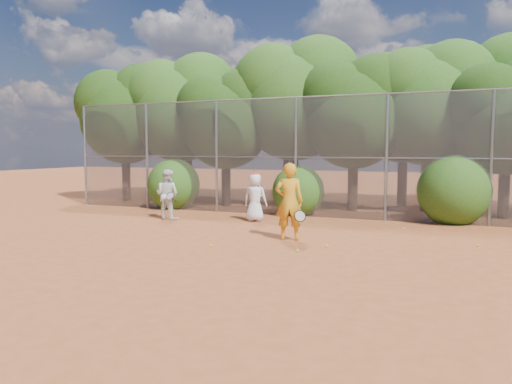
% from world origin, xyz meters
% --- Properties ---
extents(ground, '(80.00, 80.00, 0.00)m').
position_xyz_m(ground, '(0.00, 0.00, 0.00)').
color(ground, '#A04B24').
rests_on(ground, ground).
extents(fence_back, '(20.05, 0.09, 4.03)m').
position_xyz_m(fence_back, '(-0.12, 6.00, 2.05)').
color(fence_back, gray).
rests_on(fence_back, ground).
extents(tree_0, '(4.38, 3.81, 6.00)m').
position_xyz_m(tree_0, '(-9.44, 8.04, 3.93)').
color(tree_0, black).
rests_on(tree_0, ground).
extents(tree_1, '(4.64, 4.03, 6.35)m').
position_xyz_m(tree_1, '(-6.94, 8.54, 4.16)').
color(tree_1, black).
rests_on(tree_1, ground).
extents(tree_2, '(3.99, 3.47, 5.47)m').
position_xyz_m(tree_2, '(-4.45, 7.83, 3.58)').
color(tree_2, black).
rests_on(tree_2, ground).
extents(tree_3, '(4.89, 4.26, 6.70)m').
position_xyz_m(tree_3, '(-1.94, 8.84, 4.40)').
color(tree_3, black).
rests_on(tree_3, ground).
extents(tree_4, '(4.19, 3.64, 5.73)m').
position_xyz_m(tree_4, '(0.55, 8.24, 3.76)').
color(tree_4, black).
rests_on(tree_4, ground).
extents(tree_5, '(4.51, 3.92, 6.17)m').
position_xyz_m(tree_5, '(3.06, 9.04, 4.05)').
color(tree_5, black).
rests_on(tree_5, ground).
extents(tree_6, '(3.86, 3.36, 5.29)m').
position_xyz_m(tree_6, '(5.55, 8.03, 3.47)').
color(tree_6, black).
rests_on(tree_6, ground).
extents(tree_9, '(4.83, 4.20, 6.62)m').
position_xyz_m(tree_9, '(-7.94, 10.84, 4.34)').
color(tree_9, black).
rests_on(tree_9, ground).
extents(tree_10, '(5.15, 4.48, 7.06)m').
position_xyz_m(tree_10, '(-2.93, 11.05, 4.63)').
color(tree_10, black).
rests_on(tree_10, ground).
extents(tree_11, '(4.64, 4.03, 6.35)m').
position_xyz_m(tree_11, '(2.06, 10.64, 4.16)').
color(tree_11, black).
rests_on(tree_11, ground).
extents(bush_0, '(2.00, 2.00, 2.00)m').
position_xyz_m(bush_0, '(-6.00, 6.30, 1.00)').
color(bush_0, '#244C13').
rests_on(bush_0, ground).
extents(bush_1, '(1.80, 1.80, 1.80)m').
position_xyz_m(bush_1, '(-1.00, 6.30, 0.90)').
color(bush_1, '#244C13').
rests_on(bush_1, ground).
extents(bush_2, '(2.20, 2.20, 2.20)m').
position_xyz_m(bush_2, '(4.00, 6.30, 1.10)').
color(bush_2, '#244C13').
rests_on(bush_2, ground).
extents(player_yellow, '(0.92, 0.67, 1.94)m').
position_xyz_m(player_yellow, '(0.25, 1.66, 0.97)').
color(player_yellow, orange).
rests_on(player_yellow, ground).
extents(player_teen, '(0.77, 0.53, 1.54)m').
position_xyz_m(player_teen, '(-1.76, 4.28, 0.77)').
color(player_teen, white).
rests_on(player_teen, ground).
extents(player_white, '(0.86, 0.72, 1.62)m').
position_xyz_m(player_white, '(-4.58, 3.61, 0.81)').
color(player_white, white).
rests_on(player_white, ground).
extents(ball_0, '(0.07, 0.07, 0.07)m').
position_xyz_m(ball_0, '(1.37, 1.10, 0.03)').
color(ball_0, '#C1DC28').
rests_on(ball_0, ground).
extents(ball_1, '(0.07, 0.07, 0.07)m').
position_xyz_m(ball_1, '(2.44, 3.11, 0.03)').
color(ball_1, '#C1DC28').
rests_on(ball_1, ground).
extents(ball_2, '(0.07, 0.07, 0.07)m').
position_xyz_m(ball_2, '(0.91, 0.31, 0.03)').
color(ball_2, '#C1DC28').
rests_on(ball_2, ground).
extents(ball_4, '(0.07, 0.07, 0.07)m').
position_xyz_m(ball_4, '(-1.13, 0.08, 0.03)').
color(ball_4, '#C1DC28').
rests_on(ball_4, ground).
extents(ball_5, '(0.07, 0.07, 0.07)m').
position_xyz_m(ball_5, '(2.75, 4.36, 0.03)').
color(ball_5, '#C1DC28').
rests_on(ball_5, ground).
extents(ball_6, '(0.07, 0.07, 0.07)m').
position_xyz_m(ball_6, '(4.61, 2.51, 0.03)').
color(ball_6, '#C1DC28').
rests_on(ball_6, ground).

